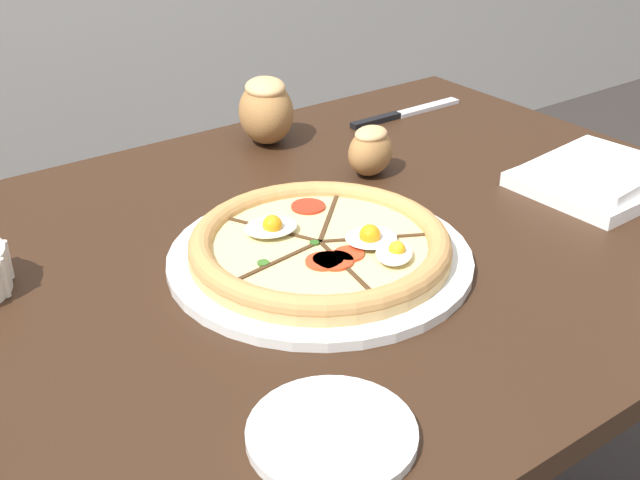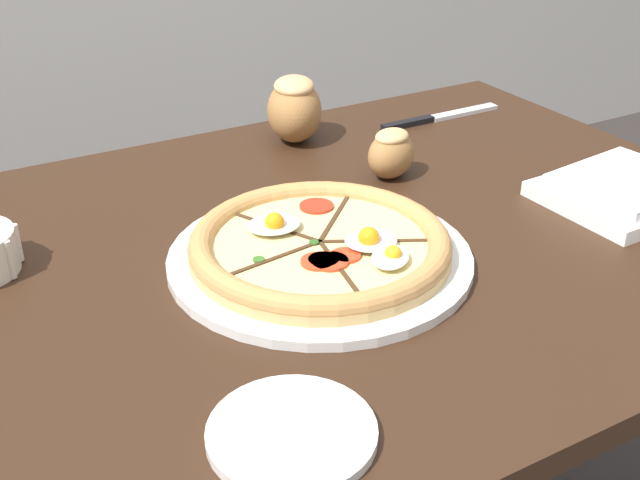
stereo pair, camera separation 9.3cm
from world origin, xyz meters
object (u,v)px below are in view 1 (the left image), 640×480
Objects in this scene: bread_piece_mid at (266,109)px; bread_piece_far at (371,150)px; napkin_folded at (599,176)px; side_saucer at (332,434)px; knife_spare at (405,113)px; dining_table at (312,314)px; pizza at (320,248)px.

bread_piece_mid is 0.21m from bread_piece_far.
side_saucer is at bearing -162.96° from napkin_folded.
knife_spare is at bearing 44.13° from side_saucer.
pizza is at bearing -113.63° from dining_table.
napkin_folded is (0.42, -0.11, 0.12)m from dining_table.
knife_spare is (0.40, 0.28, 0.11)m from dining_table.
pizza is at bearing 55.58° from side_saucer.
bread_piece_far is (0.05, -0.20, -0.02)m from bread_piece_mid.
bread_piece_far is 0.66× the size of side_saucer.
side_saucer is at bearing -136.05° from knife_spare.
bread_piece_mid reaches higher than dining_table.
napkin_folded is at bearing -87.09° from knife_spare.
knife_spare is 0.83m from side_saucer.
side_saucer is (-0.38, -0.42, -0.03)m from bread_piece_far.
napkin_folded is 2.23× the size of bread_piece_far.
pizza reaches higher than napkin_folded.
pizza is at bearing 172.29° from napkin_folded.
bread_piece_far is 0.57m from side_saucer.
pizza is at bearing -141.84° from bread_piece_far.
bread_piece_mid reaches higher than knife_spare.
side_saucer is at bearing -122.87° from dining_table.
napkin_folded reaches higher than side_saucer.
side_saucer is (-0.59, -0.58, 0.00)m from knife_spare.
napkin_folded is 0.64m from side_saucer.
pizza is 0.53m from knife_spare.
pizza is 0.27m from bread_piece_far.
knife_spare reaches higher than dining_table.
bread_piece_far reaches higher than knife_spare.
bread_piece_far is at bearing -75.35° from bread_piece_mid.
knife_spare is at bearing -8.43° from bread_piece_mid.
pizza reaches higher than side_saucer.
knife_spare is at bearing 34.88° from dining_table.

